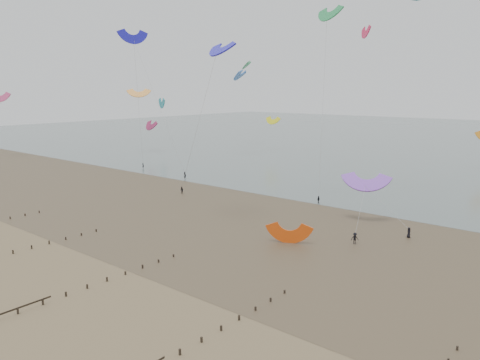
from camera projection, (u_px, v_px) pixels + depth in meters
The scene contains 6 objects.
ground at pixel (77, 277), 56.35m from camera, with size 500.00×500.00×0.00m, color brown.
sea_and_shore at pixel (235, 214), 84.95m from camera, with size 500.00×665.00×0.03m.
kitesurfer_lead at pixel (185, 175), 117.64m from camera, with size 0.68×0.45×1.87m, color black.
kitesurfers at pixel (429, 226), 74.28m from camera, with size 143.35×30.73×1.73m.
grounded_kite at pixel (289, 243), 68.73m from camera, with size 5.80×3.04×4.42m, color #EC4D0E, non-canonical shape.
kites_airborne at pixel (357, 90), 127.00m from camera, with size 247.80×126.37×42.92m.
Camera 1 is at (48.95, -28.45, 22.19)m, focal length 35.00 mm.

